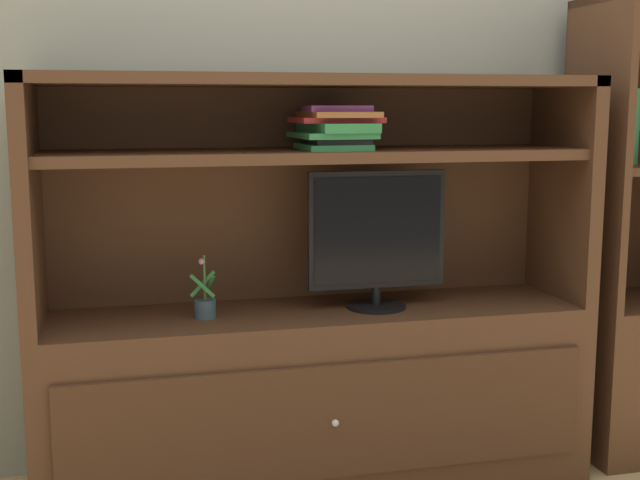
% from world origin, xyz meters
% --- Properties ---
extents(painted_rear_wall, '(6.00, 0.10, 2.80)m').
position_xyz_m(painted_rear_wall, '(0.00, 0.75, 1.40)').
color(painted_rear_wall, gray).
rests_on(painted_rear_wall, ground_plane).
extents(media_console, '(1.89, 0.50, 1.42)m').
position_xyz_m(media_console, '(0.00, 0.41, 0.47)').
color(media_console, '#4C2D1C').
rests_on(media_console, ground_plane).
extents(tv_monitor, '(0.48, 0.21, 0.48)m').
position_xyz_m(tv_monitor, '(0.21, 0.37, 0.88)').
color(tv_monitor, black).
rests_on(tv_monitor, media_console).
extents(potted_plant, '(0.09, 0.12, 0.21)m').
position_xyz_m(potted_plant, '(-0.38, 0.38, 0.67)').
color(potted_plant, '#384C56').
rests_on(potted_plant, media_console).
extents(magazine_stack, '(0.28, 0.34, 0.14)m').
position_xyz_m(magazine_stack, '(0.07, 0.40, 1.25)').
color(magazine_stack, '#338C4C').
rests_on(magazine_stack, media_console).
extents(bookshelf_tall, '(0.42, 0.44, 1.71)m').
position_xyz_m(bookshelf_tall, '(1.24, 0.41, 0.57)').
color(bookshelf_tall, '#4C2D1C').
rests_on(bookshelf_tall, ground_plane).
extents(upright_book_row, '(0.13, 0.17, 0.27)m').
position_xyz_m(upright_book_row, '(1.15, 0.40, 1.24)').
color(upright_book_row, silver).
rests_on(upright_book_row, bookshelf_tall).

